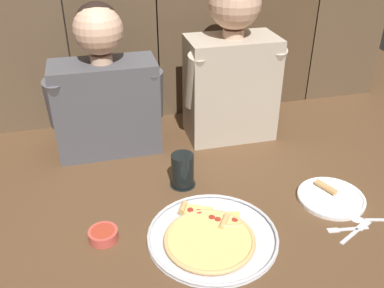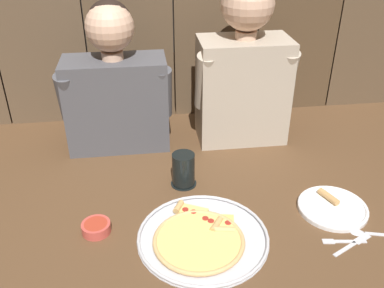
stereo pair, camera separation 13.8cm
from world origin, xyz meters
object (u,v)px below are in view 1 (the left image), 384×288
at_px(dipping_bowl, 103,234).
at_px(diner_right, 232,64).
at_px(drinking_glass, 183,170).
at_px(diner_left, 105,88).
at_px(pizza_tray, 212,236).
at_px(dinner_plate, 331,197).

distance_m(dipping_bowl, diner_right, 0.83).
xyz_separation_m(dipping_bowl, diner_right, (0.56, 0.53, 0.30)).
xyz_separation_m(drinking_glass, diner_left, (-0.22, 0.31, 0.20)).
height_order(pizza_tray, diner_left, diner_left).
bearing_deg(diner_right, dinner_plate, -70.09).
bearing_deg(drinking_glass, dipping_bowl, -143.84).
height_order(dipping_bowl, diner_right, diner_right).
distance_m(dipping_bowl, diner_left, 0.58).
distance_m(drinking_glass, dipping_bowl, 0.36).
xyz_separation_m(dinner_plate, diner_left, (-0.69, 0.52, 0.25)).
distance_m(diner_left, diner_right, 0.50).
relative_size(dinner_plate, diner_right, 0.34).
relative_size(pizza_tray, dipping_bowl, 4.46).
bearing_deg(pizza_tray, dinner_plate, 10.91).
bearing_deg(dipping_bowl, diner_left, 82.85).
distance_m(pizza_tray, drinking_glass, 0.29).
bearing_deg(diner_left, diner_right, 0.06).
bearing_deg(drinking_glass, diner_right, 48.95).
bearing_deg(pizza_tray, diner_right, 67.30).
height_order(drinking_glass, dipping_bowl, drinking_glass).
xyz_separation_m(pizza_tray, dipping_bowl, (-0.31, 0.08, 0.01)).
bearing_deg(dinner_plate, drinking_glass, 156.08).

